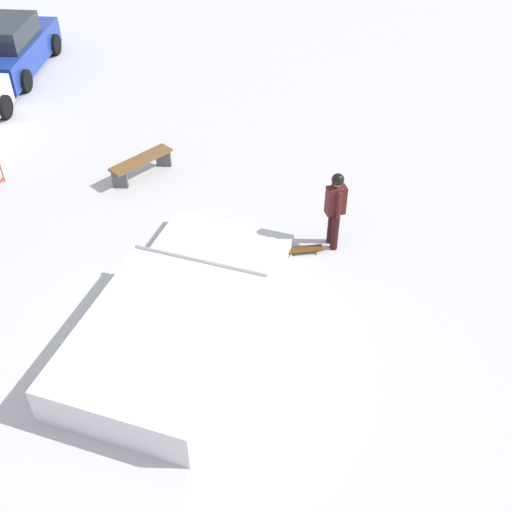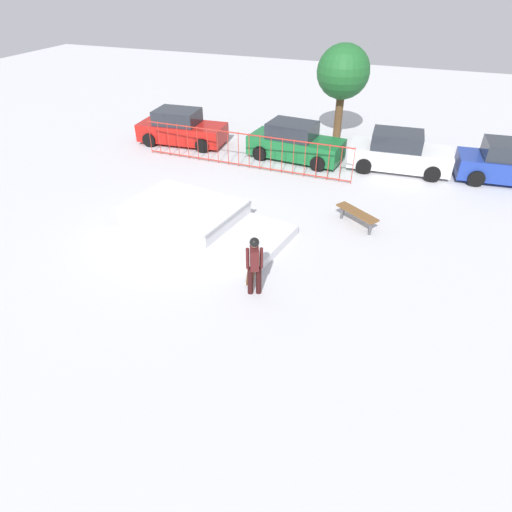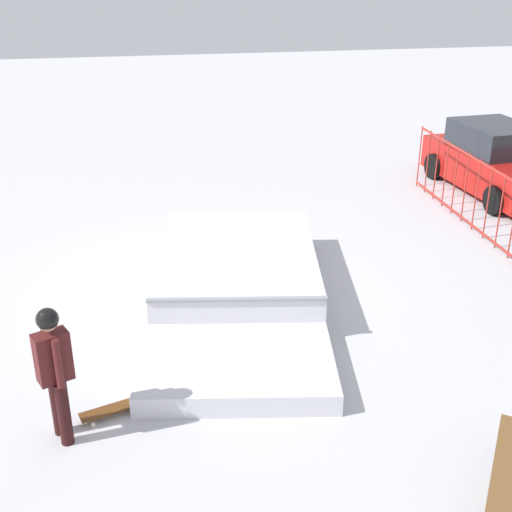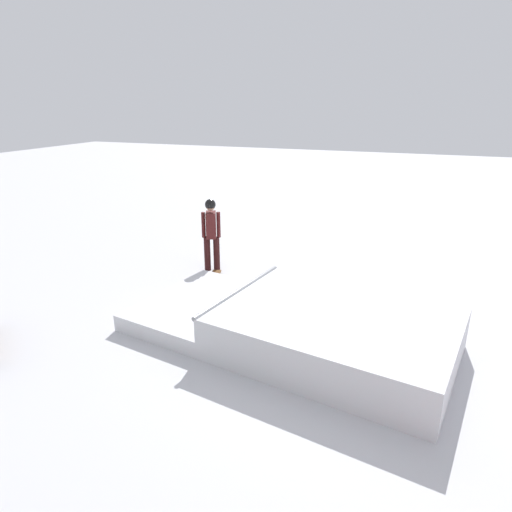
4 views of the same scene
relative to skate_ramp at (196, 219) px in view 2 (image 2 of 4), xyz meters
The scene contains 11 objects.
ground_plane 0.63m from the skate_ramp, 136.13° to the right, with size 60.00×60.00×0.00m, color silver.
skate_ramp is the anchor object (origin of this frame).
skater 4.04m from the skate_ramp, 40.65° to the right, with size 0.41×0.44×1.73m.
skateboard 3.38m from the skate_ramp, 37.12° to the right, with size 0.43×0.82×0.09m.
perimeter_fence 5.30m from the skate_ramp, 94.26° to the left, with size 9.27×0.25×1.50m.
park_bench 5.34m from the skate_ramp, 22.04° to the left, with size 1.54×1.25×0.48m.
parked_car_red 8.19m from the skate_ramp, 121.59° to the left, with size 4.20×2.13×1.60m.
parked_car_green 7.10m from the skate_ramp, 78.93° to the left, with size 4.25×2.26×1.60m.
parked_car_white 9.30m from the skate_ramp, 51.65° to the left, with size 4.18×2.10×1.60m.
parked_car_blue 12.62m from the skate_ramp, 37.04° to the left, with size 4.21×2.16×1.60m.
distant_tree 10.90m from the skate_ramp, 75.70° to the left, with size 2.44×2.44×4.37m.
Camera 2 is at (6.59, -10.70, 7.38)m, focal length 30.45 mm.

